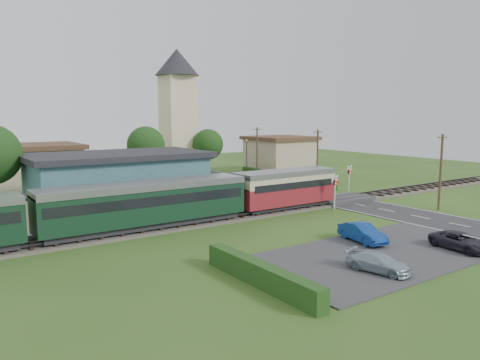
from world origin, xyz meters
TOP-DOWN VIEW (x-y plane):
  - ground at (0.00, 0.00)m, footprint 120.00×120.00m
  - railway_track at (0.00, 2.00)m, footprint 76.00×3.20m
  - road at (10.00, 0.00)m, footprint 6.00×70.00m
  - car_park at (-1.50, -12.00)m, footprint 17.00×9.00m
  - crossing_deck at (10.00, 2.00)m, footprint 6.20×3.40m
  - platform at (-10.00, 5.20)m, footprint 30.00×3.00m
  - equipment_hut at (-18.00, 5.20)m, footprint 2.30×2.30m
  - station_building at (-10.00, 10.99)m, footprint 16.00×9.00m
  - train at (-14.34, 2.00)m, footprint 43.20×2.90m
  - church_tower at (5.00, 28.00)m, footprint 6.00×6.00m
  - house_west at (-15.00, 25.00)m, footprint 10.80×8.80m
  - house_east at (20.00, 24.00)m, footprint 8.80×8.80m
  - hedge_carpark at (-11.00, -12.00)m, footprint 0.80×9.00m
  - hedge_roadside at (14.20, 16.00)m, footprint 0.80×18.00m
  - hedge_station at (-10.00, 15.50)m, footprint 22.00×0.80m
  - tree_b at (-2.00, 23.00)m, footprint 4.60×4.60m
  - tree_c at (8.00, 25.00)m, footprint 4.20×4.20m
  - utility_pole_b at (14.20, -6.00)m, footprint 1.40×0.22m
  - utility_pole_c at (14.20, 10.00)m, footprint 1.40×0.22m
  - utility_pole_d at (14.20, 22.00)m, footprint 1.40×0.22m
  - crossing_signal_near at (6.40, -0.41)m, footprint 0.84×0.28m
  - crossing_signal_far at (13.60, 4.39)m, footprint 0.84×0.28m
  - streetlamp_east at (16.00, 27.00)m, footprint 0.30×0.30m
  - car_on_road at (9.67, 14.87)m, footprint 3.56×1.85m
  - car_park_blue at (-0.36, -9.50)m, footprint 1.98×4.04m
  - car_park_silver at (-4.42, -14.16)m, footprint 2.30×3.88m
  - car_park_dark at (3.43, -14.41)m, footprint 2.19×4.15m
  - pedestrian_near at (-2.62, 5.60)m, footprint 0.74×0.57m
  - pedestrian_far at (-16.27, 4.80)m, footprint 0.77×0.88m

SIDE VIEW (x-z plane):
  - ground at x=0.00m, z-range 0.00..0.00m
  - road at x=10.00m, z-range 0.00..0.05m
  - car_park at x=-1.50m, z-range 0.00..0.08m
  - railway_track at x=0.00m, z-range -0.13..0.36m
  - crossing_deck at x=10.00m, z-range 0.00..0.45m
  - platform at x=-10.00m, z-range 0.00..0.45m
  - hedge_carpark at x=-11.00m, z-range 0.00..1.20m
  - hedge_roadside at x=14.20m, z-range 0.00..1.20m
  - car_park_silver at x=-4.42m, z-range 0.08..1.14m
  - car_on_road at x=9.67m, z-range 0.05..1.21m
  - car_park_dark at x=3.43m, z-range 0.08..1.19m
  - hedge_station at x=-10.00m, z-range 0.00..1.30m
  - car_park_blue at x=-0.36m, z-range 0.08..1.36m
  - pedestrian_far at x=-16.27m, z-range 0.45..1.97m
  - pedestrian_near at x=-2.62m, z-range 0.45..2.27m
  - equipment_hut at x=-18.00m, z-range 0.47..3.02m
  - crossing_signal_near at x=6.40m, z-range 0.50..3.78m
  - crossing_signal_far at x=13.60m, z-range 0.50..3.78m
  - train at x=-14.34m, z-range 0.48..3.88m
  - station_building at x=-10.00m, z-range 0.04..5.34m
  - house_west at x=-15.00m, z-range 0.04..5.54m
  - house_east at x=20.00m, z-range 0.05..5.55m
  - streetlamp_east at x=16.00m, z-range 0.46..5.62m
  - utility_pole_b at x=14.20m, z-range 0.13..7.13m
  - utility_pole_c at x=14.20m, z-range 0.13..7.13m
  - utility_pole_d at x=14.20m, z-range 0.13..7.13m
  - tree_c at x=8.00m, z-range 1.26..8.04m
  - tree_b at x=-2.00m, z-range 1.35..8.69m
  - church_tower at x=5.00m, z-range 1.43..19.03m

